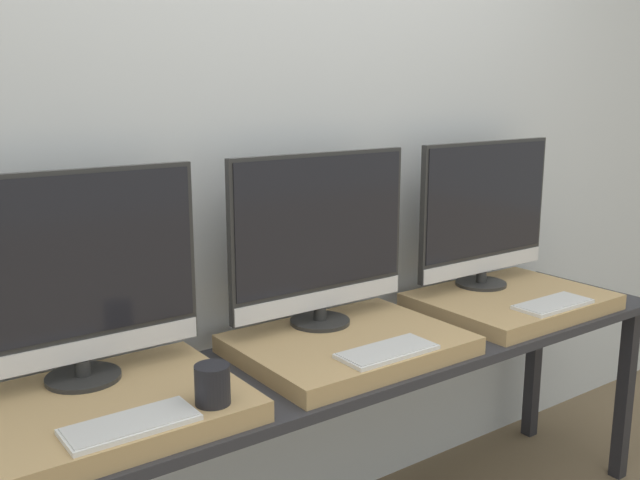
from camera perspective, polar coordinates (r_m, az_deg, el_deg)
wall_back at (r=2.34m, az=-2.95°, el=6.71°), size 8.00×0.04×2.60m
workbench at (r=2.22m, az=2.18°, el=-10.60°), size 2.54×0.55×0.73m
wooden_riser_left at (r=1.85m, az=-16.91°, el=-12.85°), size 0.66×0.50×0.05m
monitor_left at (r=1.88m, az=-18.95°, el=-2.58°), size 0.64×0.19×0.54m
keyboard_left at (r=1.68m, az=-14.92°, el=-14.04°), size 0.29×0.13×0.01m
mug at (r=1.74m, az=-8.60°, el=-11.36°), size 0.09×0.09×0.10m
wooden_riser_center at (r=2.18m, az=2.28°, el=-8.35°), size 0.66×0.50×0.05m
monitor_center at (r=2.21m, az=0.03°, el=0.25°), size 0.64×0.19×0.54m
keyboard_center at (r=2.04m, az=5.40°, el=-8.84°), size 0.29×0.13×0.01m
wooden_riser_right at (r=2.69m, az=15.04°, el=-4.75°), size 0.66×0.50×0.05m
monitor_right at (r=2.71m, az=13.05°, el=2.20°), size 0.64×0.19×0.54m
keyboard_right at (r=2.58m, az=18.14°, el=-4.88°), size 0.29×0.13×0.01m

